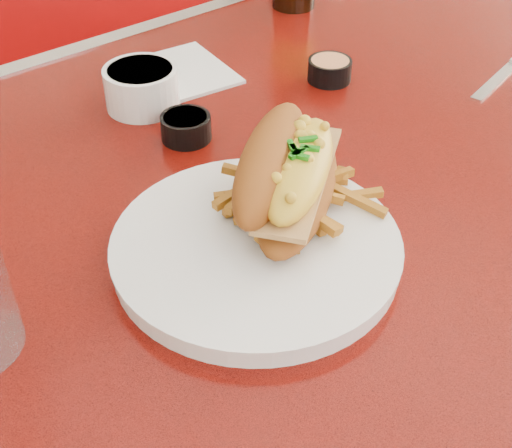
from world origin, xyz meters
TOP-DOWN VIEW (x-y plane):
  - diner_table at (0.00, 0.00)m, footprint 1.23×0.83m
  - booth_bench_far at (0.00, 0.81)m, footprint 1.20×0.51m
  - dinner_plate at (-0.22, -0.10)m, footprint 0.29×0.29m
  - mac_hoagie at (-0.16, -0.08)m, footprint 0.22×0.20m
  - fries_pile at (-0.16, -0.08)m, footprint 0.12×0.11m
  - fork at (-0.16, -0.05)m, footprint 0.02×0.15m
  - gravy_ramekin at (-0.15, 0.20)m, footprint 0.11×0.11m
  - sauce_cup_left at (-0.15, 0.11)m, footprint 0.07×0.07m
  - sauce_cup_right at (0.08, 0.11)m, footprint 0.06×0.06m
  - knife at (0.29, -0.02)m, footprint 0.19×0.06m
  - paper_napkin at (-0.08, 0.25)m, footprint 0.15×0.15m

SIDE VIEW (x-z plane):
  - booth_bench_far at x=0.00m, z-range -0.16..0.74m
  - diner_table at x=0.00m, z-range 0.22..0.99m
  - paper_napkin at x=-0.08m, z-range 0.77..0.77m
  - knife at x=0.29m, z-range 0.77..0.78m
  - dinner_plate at x=-0.22m, z-range 0.77..0.79m
  - sauce_cup_right at x=0.08m, z-range 0.77..0.80m
  - sauce_cup_left at x=-0.15m, z-range 0.77..0.80m
  - fork at x=-0.16m, z-range 0.79..0.79m
  - gravy_ramekin at x=-0.15m, z-range 0.77..0.82m
  - fries_pile at x=-0.16m, z-range 0.79..0.82m
  - mac_hoagie at x=-0.16m, z-range 0.78..0.87m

